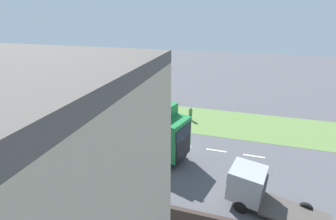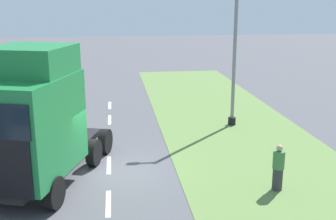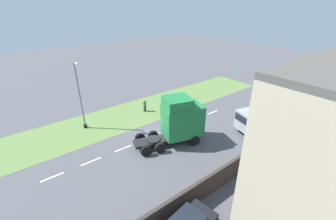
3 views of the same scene
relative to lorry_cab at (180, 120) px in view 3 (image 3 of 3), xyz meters
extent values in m
plane|color=#515156|center=(-2.38, -1.21, -2.41)|extent=(120.00, 120.00, 0.00)
cube|color=#607F42|center=(-8.38, -1.21, -2.40)|extent=(7.00, 44.00, 0.01)
cube|color=white|center=(-2.38, -11.51, -2.41)|extent=(0.16, 1.80, 0.00)
cube|color=white|center=(-2.38, -8.31, -2.41)|extent=(0.16, 1.80, 0.00)
cube|color=white|center=(-2.38, -5.11, -2.41)|extent=(0.16, 1.80, 0.00)
cube|color=white|center=(-2.38, -1.91, -2.41)|extent=(0.16, 1.80, 0.00)
cube|color=white|center=(-2.38, 1.29, -2.41)|extent=(0.16, 1.80, 0.00)
cube|color=white|center=(-2.38, 4.49, -2.41)|extent=(0.16, 1.80, 0.00)
cube|color=white|center=(-2.38, 7.69, -2.41)|extent=(0.16, 1.80, 0.00)
cube|color=#382D28|center=(6.62, -1.21, -1.52)|extent=(0.25, 24.00, 1.78)
cube|color=#1E232D|center=(10.04, -0.87, -0.38)|extent=(0.08, 7.54, 1.42)
cube|color=#1E232D|center=(10.04, -0.87, 2.67)|extent=(0.08, 7.54, 1.42)
cube|color=#1E232D|center=(10.04, -0.87, 5.72)|extent=(0.08, 7.54, 1.42)
cube|color=black|center=(-0.38, -1.19, -1.74)|extent=(3.35, 6.84, 0.24)
cube|color=#1E7A3D|center=(0.08, 0.25, -0.06)|extent=(3.50, 4.29, 3.12)
cube|color=black|center=(0.65, 2.05, -0.75)|extent=(2.03, 0.70, 1.75)
cube|color=black|center=(0.65, 2.05, 0.62)|extent=(2.15, 0.74, 1.00)
cube|color=#1E7A3D|center=(-0.09, -0.28, 1.95)|extent=(2.98, 3.02, 0.90)
sphere|color=orange|center=(1.07, 1.11, 2.47)|extent=(0.14, 0.14, 0.14)
cylinder|color=black|center=(-0.84, -2.64, -1.56)|extent=(1.72, 1.72, 0.12)
cylinder|color=black|center=(-0.75, 1.40, -1.89)|extent=(0.62, 1.09, 1.04)
cylinder|color=black|center=(1.43, 0.71, -1.89)|extent=(0.62, 1.09, 1.04)
cylinder|color=black|center=(-1.83, -1.97, -1.89)|extent=(0.62, 1.09, 1.04)
cylinder|color=black|center=(0.35, -2.66, -1.89)|extent=(0.62, 1.09, 1.04)
cylinder|color=black|center=(-2.24, -3.25, -1.89)|extent=(0.62, 1.09, 1.04)
cylinder|color=black|center=(-0.06, -3.95, -1.89)|extent=(0.62, 1.09, 1.04)
cube|color=#999EA3|center=(3.28, 6.67, -0.83)|extent=(2.46, 2.46, 2.00)
cube|color=black|center=(3.01, 5.69, -0.43)|extent=(1.71, 0.50, 0.72)
cube|color=#4C4742|center=(4.02, 9.44, -1.92)|extent=(2.90, 4.11, 0.18)
cube|color=#4C4742|center=(3.55, 7.69, -1.13)|extent=(1.96, 0.62, 1.40)
cylinder|color=black|center=(4.17, 6.43, -2.01)|extent=(0.44, 0.83, 0.80)
cylinder|color=black|center=(2.39, 6.91, -2.01)|extent=(0.44, 0.83, 0.80)
cylinder|color=black|center=(5.06, 9.75, -2.01)|extent=(0.44, 0.83, 0.80)
cylinder|color=black|center=(3.28, 10.23, -2.01)|extent=(0.44, 0.83, 0.80)
cylinder|color=black|center=(7.31, -5.54, -2.09)|extent=(0.29, 0.66, 0.64)
cylinder|color=black|center=(-8.60, -6.55, -2.21)|extent=(0.39, 0.39, 0.40)
cylinder|color=gray|center=(-8.60, -6.55, 1.37)|extent=(0.18, 0.18, 7.56)
cylinder|color=gray|center=(-8.15, -6.55, 5.05)|extent=(0.90, 0.12, 0.12)
cube|color=silver|center=(-7.70, -6.55, 5.05)|extent=(0.44, 0.20, 0.16)
cylinder|color=#333338|center=(-8.02, 1.04, -2.02)|extent=(0.34, 0.34, 0.78)
cylinder|color=#3F723F|center=(-8.02, 1.04, -1.33)|extent=(0.39, 0.39, 0.61)
sphere|color=tan|center=(-8.02, 1.04, -0.91)|extent=(0.21, 0.21, 0.21)
camera|label=1|loc=(15.34, 4.98, 8.81)|focal=24.00mm
camera|label=2|loc=(-2.69, 13.51, 3.82)|focal=45.00mm
camera|label=3|loc=(14.41, -12.78, 10.35)|focal=24.00mm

